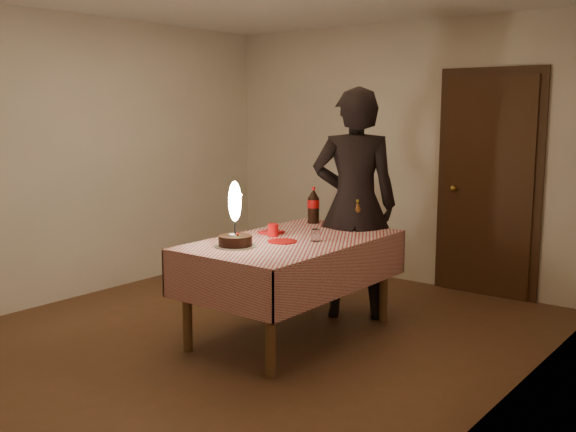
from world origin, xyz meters
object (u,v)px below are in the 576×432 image
at_px(red_cup, 273,230).
at_px(photographer, 354,204).
at_px(birthday_cake, 235,228).
at_px(cola_bottle, 313,206).
at_px(amber_bottle_right, 357,216).
at_px(red_plate, 283,241).
at_px(clear_cup, 316,235).
at_px(dining_table, 292,252).

relative_size(red_cup, photographer, 0.05).
relative_size(birthday_cake, photographer, 0.25).
height_order(cola_bottle, amber_bottle_right, cola_bottle).
distance_m(red_plate, photographer, 0.87).
bearing_deg(birthday_cake, cola_bottle, 96.72).
relative_size(red_cup, amber_bottle_right, 0.39).
xyz_separation_m(red_cup, clear_cup, (0.37, 0.05, -0.01)).
bearing_deg(amber_bottle_right, red_plate, -104.12).
bearing_deg(red_cup, dining_table, 1.91).
bearing_deg(photographer, dining_table, -99.00).
height_order(dining_table, cola_bottle, cola_bottle).
relative_size(birthday_cake, amber_bottle_right, 1.86).
distance_m(dining_table, red_plate, 0.17).
distance_m(birthday_cake, clear_cup, 0.63).
xyz_separation_m(dining_table, red_plate, (0.01, -0.13, 0.11)).
relative_size(red_cup, clear_cup, 1.11).
bearing_deg(photographer, red_plate, -96.89).
bearing_deg(red_cup, cola_bottle, 99.32).
xyz_separation_m(clear_cup, amber_bottle_right, (0.01, 0.57, 0.07)).
bearing_deg(clear_cup, dining_table, -165.85).
distance_m(dining_table, clear_cup, 0.24).
bearing_deg(birthday_cake, clear_cup, 56.26).
height_order(red_cup, amber_bottle_right, amber_bottle_right).
xyz_separation_m(birthday_cake, red_cup, (-0.02, 0.46, -0.08)).
xyz_separation_m(cola_bottle, photographer, (0.41, 0.02, 0.05)).
distance_m(birthday_cake, red_plate, 0.40).
xyz_separation_m(birthday_cake, photographer, (0.27, 1.18, 0.07)).
relative_size(red_plate, clear_cup, 2.44).
height_order(cola_bottle, photographer, photographer).
bearing_deg(amber_bottle_right, photographer, 133.00).
distance_m(red_plate, cola_bottle, 0.89).
bearing_deg(cola_bottle, photographer, 2.74).
relative_size(cola_bottle, amber_bottle_right, 1.25).
height_order(birthday_cake, red_plate, birthday_cake).
xyz_separation_m(birthday_cake, amber_bottle_right, (0.36, 1.09, -0.02)).
xyz_separation_m(clear_cup, photographer, (-0.08, 0.66, 0.15)).
bearing_deg(dining_table, cola_bottle, 113.06).
height_order(red_cup, clear_cup, red_cup).
distance_m(clear_cup, photographer, 0.68).
bearing_deg(red_cup, clear_cup, 8.28).
bearing_deg(cola_bottle, birthday_cake, -83.28).
distance_m(red_cup, photographer, 0.79).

